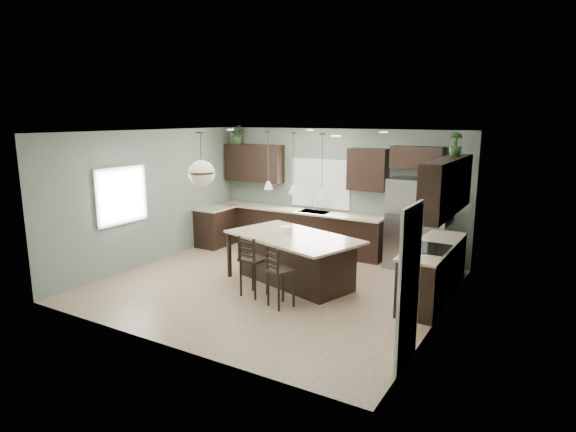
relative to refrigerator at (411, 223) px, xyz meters
The scene contains 31 objects.
ground 3.16m from the refrigerator, 127.62° to the right, with size 6.00×6.00×0.00m, color #9E8466.
pantry_door 4.10m from the refrigerator, 74.00° to the right, with size 0.04×0.82×2.04m, color white.
window_back 2.35m from the refrigerator, behind, with size 1.35×0.02×1.00m, color white.
window_left 5.82m from the refrigerator, 146.53° to the right, with size 0.02×1.10×1.00m, color white.
left_return_cabs 4.62m from the refrigerator, behind, with size 0.60×0.90×0.90m, color black.
left_return_countertop 4.58m from the refrigerator, behind, with size 0.66×0.96×0.04m, color #B8AD8B.
back_lower_cabs 2.74m from the refrigerator, behind, with size 4.20×0.60×0.90m, color black.
back_countertop 2.69m from the refrigerator, behind, with size 4.20×0.66×0.04m, color #B8AD8B.
sink_inset 2.24m from the refrigerator, behind, with size 0.70×0.45×0.01m, color gray.
faucet 2.25m from the refrigerator, behind, with size 0.02×0.02×0.28m, color silver.
back_upper_left 4.13m from the refrigerator, behind, with size 1.55×0.34×0.90m, color black.
back_upper_right 1.48m from the refrigerator, 169.85° to the left, with size 0.85×0.34×0.90m, color black.
fridge_header 1.34m from the refrigerator, 88.27° to the left, with size 1.05×0.34×0.45m, color black.
right_lower_cabs 1.81m from the refrigerator, 60.59° to the right, with size 0.60×2.35×0.90m, color black.
right_countertop 1.73m from the refrigerator, 61.17° to the right, with size 0.66×2.35×0.04m, color #B8AD8B.
cooktop 1.98m from the refrigerator, 65.01° to the right, with size 0.58×0.75×0.02m, color black.
wall_oven_front 1.93m from the refrigerator, 72.93° to the right, with size 0.01×0.72×0.60m, color gray.
right_upper_cabs 2.08m from the refrigerator, 57.01° to the right, with size 0.34×2.35×0.90m, color black.
microwave 2.12m from the refrigerator, 62.44° to the right, with size 0.40×0.75×0.40m, color gray.
refrigerator is the anchor object (origin of this frame).
kitchen_island 2.67m from the refrigerator, 126.22° to the right, with size 2.44×1.38×0.92m, color black.
serving_dish 2.71m from the refrigerator, 130.23° to the right, with size 0.24×0.24×0.14m, color white.
bar_stool_center 3.53m from the refrigerator, 121.64° to the right, with size 0.40×0.40×1.08m, color black.
bar_stool_right 3.41m from the refrigerator, 110.42° to the right, with size 0.38×0.38×1.02m, color black.
pendant_left 3.22m from the refrigerator, 139.23° to the right, with size 0.17×0.17×1.10m, color silver, non-canonical shape.
pendant_center 2.95m from the refrigerator, 126.22° to the right, with size 0.17×0.17×1.10m, color white, non-canonical shape.
pendant_right 2.82m from the refrigerator, 110.83° to the right, with size 0.17×0.17×1.10m, color white, non-canonical shape.
chandelier 4.40m from the refrigerator, 137.03° to the right, with size 0.52×0.52×0.99m, color beige, non-canonical shape.
plant_back_left 4.74m from the refrigerator, behind, with size 0.41×0.36×0.46m, color #305023.
plant_right_wall 2.14m from the refrigerator, 44.14° to the right, with size 0.22×0.22×0.40m, color #2A5726.
room_shell 3.12m from the refrigerator, 127.62° to the right, with size 6.00×6.00×6.00m.
Camera 1 is at (4.54, -7.13, 3.06)m, focal length 30.00 mm.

